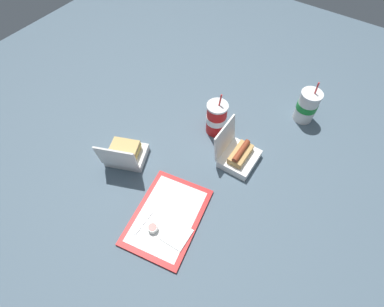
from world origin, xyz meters
name	(u,v)px	position (x,y,z in m)	size (l,w,h in m)	color
ground_plane	(203,158)	(0.00, 0.00, 0.00)	(3.20, 3.20, 0.00)	#4C6070
food_tray	(167,217)	(-0.33, -0.04, 0.01)	(0.41, 0.32, 0.01)	red
ketchup_cup	(153,228)	(-0.41, -0.03, 0.03)	(0.04, 0.04, 0.02)	white
napkin_stack	(176,234)	(-0.37, -0.12, 0.02)	(0.10, 0.10, 0.00)	white
plastic_fork	(143,223)	(-0.41, 0.02, 0.02)	(0.11, 0.01, 0.01)	white
clamshell_hotdog_center	(238,155)	(0.08, -0.14, 0.04)	(0.17, 0.18, 0.19)	white
clamshell_sandwich_left	(125,153)	(-0.21, 0.29, 0.04)	(0.22, 0.23, 0.18)	white
soda_cup_right	(216,118)	(0.18, 0.04, 0.09)	(0.10, 0.10, 0.23)	red
soda_cup_center	(307,106)	(0.50, -0.28, 0.09)	(0.10, 0.10, 0.23)	white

